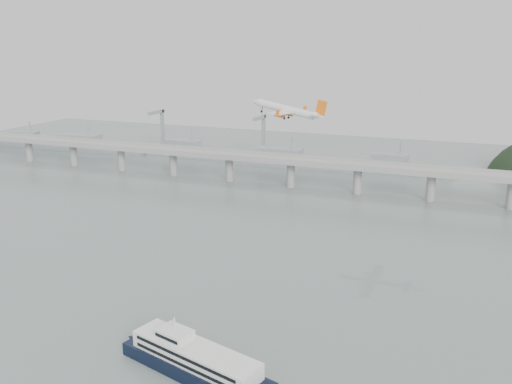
% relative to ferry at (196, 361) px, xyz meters
% --- Properties ---
extents(ground, '(900.00, 900.00, 0.00)m').
position_rel_ferry_xyz_m(ground, '(-16.02, 38.00, -4.71)').
color(ground, slate).
rests_on(ground, ground).
extents(bridge, '(800.00, 22.00, 23.90)m').
position_rel_ferry_xyz_m(bridge, '(-17.17, 238.00, 12.94)').
color(bridge, gray).
rests_on(bridge, ground).
extents(distant_fleet, '(453.00, 60.90, 40.00)m').
position_rel_ferry_xyz_m(distant_fleet, '(-171.38, 303.08, 1.51)').
color(distant_fleet, gray).
rests_on(distant_fleet, ground).
extents(ferry, '(90.41, 33.75, 17.37)m').
position_rel_ferry_xyz_m(ferry, '(0.00, 0.00, 0.00)').
color(ferry, black).
rests_on(ferry, ground).
extents(airliner, '(41.05, 37.12, 10.69)m').
position_rel_ferry_xyz_m(airliner, '(-10.77, 123.04, 66.78)').
color(airliner, white).
rests_on(airliner, ground).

